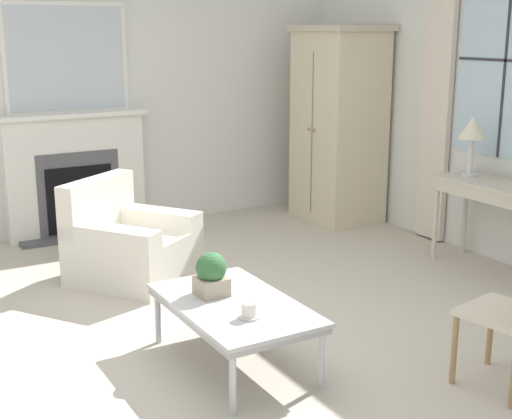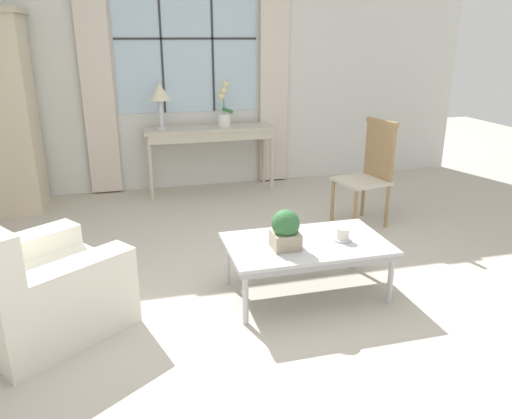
% 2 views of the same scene
% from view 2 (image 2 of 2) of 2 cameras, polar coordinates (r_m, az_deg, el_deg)
% --- Properties ---
extents(ground_plane, '(14.00, 14.00, 0.00)m').
position_cam_2_polar(ground_plane, '(3.64, -0.37, -10.18)').
color(ground_plane, '#BCB2A3').
extents(wall_back_windowed, '(7.20, 0.14, 2.80)m').
position_cam_2_polar(wall_back_windowed, '(6.16, -7.79, 15.51)').
color(wall_back_windowed, silver).
rests_on(wall_back_windowed, ground_plane).
extents(console_table, '(1.52, 0.44, 0.77)m').
position_cam_2_polar(console_table, '(5.98, -5.32, 8.51)').
color(console_table, beige).
rests_on(console_table, ground_plane).
extents(table_lamp, '(0.25, 0.25, 0.52)m').
position_cam_2_polar(table_lamp, '(5.85, -10.94, 12.81)').
color(table_lamp, silver).
rests_on(table_lamp, console_table).
extents(potted_orchid, '(0.19, 0.15, 0.52)m').
position_cam_2_polar(potted_orchid, '(6.00, -3.68, 11.26)').
color(potted_orchid, white).
rests_on(potted_orchid, console_table).
extents(armchair_upholstered, '(1.18, 1.17, 0.83)m').
position_cam_2_polar(armchair_upholstered, '(3.46, -23.66, -8.61)').
color(armchair_upholstered, silver).
rests_on(armchair_upholstered, ground_plane).
extents(side_chair_wooden, '(0.51, 0.51, 1.03)m').
position_cam_2_polar(side_chair_wooden, '(5.02, 12.95, 4.71)').
color(side_chair_wooden, beige).
rests_on(side_chair_wooden, ground_plane).
extents(coffee_table, '(1.14, 0.68, 0.41)m').
position_cam_2_polar(coffee_table, '(3.58, 5.78, -4.31)').
color(coffee_table, '#BCBCC1').
rests_on(coffee_table, ground_plane).
extents(potted_plant_small, '(0.19, 0.19, 0.28)m').
position_cam_2_polar(potted_plant_small, '(3.40, 3.40, -2.29)').
color(potted_plant_small, tan).
rests_on(potted_plant_small, coffee_table).
extents(pillar_candle, '(0.13, 0.13, 0.11)m').
position_cam_2_polar(pillar_candle, '(3.61, 9.87, -2.88)').
color(pillar_candle, silver).
rests_on(pillar_candle, coffee_table).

